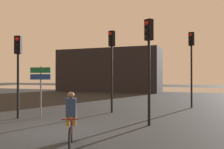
# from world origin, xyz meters

# --- Properties ---
(ground_plane) EXTENTS (120.00, 120.00, 0.00)m
(ground_plane) POSITION_xyz_m (0.00, 0.00, 0.00)
(ground_plane) COLOR black
(water_strip) EXTENTS (80.00, 16.00, 0.01)m
(water_strip) POSITION_xyz_m (0.00, 34.52, 0.00)
(water_strip) COLOR gray
(water_strip) RESTS_ON ground
(distant_building) EXTENTS (14.67, 4.00, 5.97)m
(distant_building) POSITION_xyz_m (-7.83, 24.52, 2.99)
(distant_building) COLOR black
(distant_building) RESTS_ON ground
(traffic_light_near_right) EXTENTS (0.40, 0.42, 4.53)m
(traffic_light_near_right) POSITION_xyz_m (3.14, 2.60, 3.15)
(traffic_light_near_right) COLOR black
(traffic_light_near_right) RESTS_ON ground
(traffic_light_center) EXTENTS (0.38, 0.40, 4.75)m
(traffic_light_center) POSITION_xyz_m (0.25, 5.59, 3.28)
(traffic_light_center) COLOR black
(traffic_light_center) RESTS_ON ground
(traffic_light_far_right) EXTENTS (0.38, 0.40, 5.06)m
(traffic_light_far_right) POSITION_xyz_m (4.41, 9.58, 3.48)
(traffic_light_far_right) COLOR black
(traffic_light_far_right) RESTS_ON ground
(traffic_light_near_left) EXTENTS (0.38, 0.40, 4.11)m
(traffic_light_near_left) POSITION_xyz_m (-3.33, 1.95, 2.87)
(traffic_light_near_left) COLOR black
(traffic_light_near_left) RESTS_ON ground
(direction_sign_post) EXTENTS (1.09, 0.24, 2.60)m
(direction_sign_post) POSITION_xyz_m (-2.44, 2.56, 1.79)
(direction_sign_post) COLOR slate
(direction_sign_post) RESTS_ON ground
(cyclist) EXTENTS (0.85, 1.53, 1.62)m
(cyclist) POSITION_xyz_m (1.66, -1.32, 0.82)
(cyclist) COLOR black
(cyclist) RESTS_ON ground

